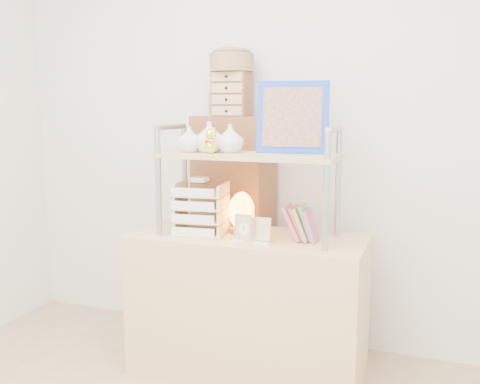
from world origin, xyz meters
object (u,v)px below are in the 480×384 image
Objects in this scene: cabinet at (233,231)px; salt_lamp at (242,212)px; desk at (248,305)px; letter_tray at (201,211)px.

salt_lamp is (0.17, -0.33, 0.19)m from cabinet.
cabinet is (-0.22, 0.37, 0.30)m from desk.
desk is 0.49m from salt_lamp.
cabinet is 0.42m from salt_lamp.
salt_lamp reaches higher than desk.
desk is at bearing 10.12° from letter_tray.
salt_lamp is (0.20, 0.08, -0.01)m from letter_tray.
desk is at bearing -51.17° from cabinet.
desk is at bearing -38.74° from salt_lamp.
letter_tray is 0.21m from salt_lamp.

